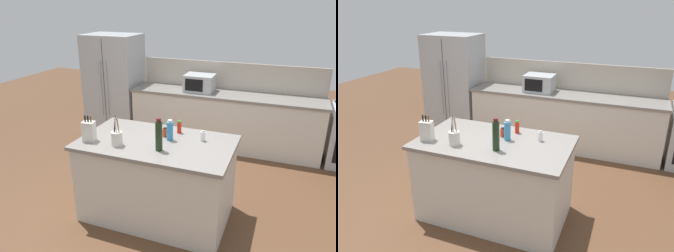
# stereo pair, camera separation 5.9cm
# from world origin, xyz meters

# --- Properties ---
(ground_plane) EXTENTS (14.00, 14.00, 0.00)m
(ground_plane) POSITION_xyz_m (0.00, 0.00, 0.00)
(ground_plane) COLOR brown
(back_counter_run) EXTENTS (3.16, 0.66, 0.94)m
(back_counter_run) POSITION_xyz_m (0.30, 2.20, 0.47)
(back_counter_run) COLOR beige
(back_counter_run) RESTS_ON ground_plane
(wall_backsplash) EXTENTS (3.12, 0.03, 0.46)m
(wall_backsplash) POSITION_xyz_m (0.30, 2.52, 1.17)
(wall_backsplash) COLOR #B2A899
(wall_backsplash) RESTS_ON back_counter_run
(kitchen_island) EXTENTS (1.68, 0.99, 0.94)m
(kitchen_island) POSITION_xyz_m (0.00, 0.00, 0.47)
(kitchen_island) COLOR beige
(kitchen_island) RESTS_ON ground_plane
(refrigerator) EXTENTS (0.97, 0.75, 1.81)m
(refrigerator) POSITION_xyz_m (-1.81, 2.25, 0.91)
(refrigerator) COLOR #ADB2B7
(refrigerator) RESTS_ON ground_plane
(microwave) EXTENTS (0.48, 0.39, 0.28)m
(microwave) POSITION_xyz_m (-0.14, 2.20, 1.08)
(microwave) COLOR #ADB2B7
(microwave) RESTS_ON back_counter_run
(knife_block) EXTENTS (0.14, 0.12, 0.29)m
(knife_block) POSITION_xyz_m (-0.68, -0.25, 1.05)
(knife_block) COLOR beige
(knife_block) RESTS_ON kitchen_island
(utensil_crock) EXTENTS (0.12, 0.12, 0.32)m
(utensil_crock) POSITION_xyz_m (-0.35, -0.25, 1.02)
(utensil_crock) COLOR beige
(utensil_crock) RESTS_ON kitchen_island
(dish_soap_bottle) EXTENTS (0.07, 0.07, 0.23)m
(dish_soap_bottle) POSITION_xyz_m (0.12, 0.08, 1.05)
(dish_soap_bottle) COLOR #3384BC
(dish_soap_bottle) RESTS_ON kitchen_island
(hot_sauce_bottle) EXTENTS (0.05, 0.05, 0.15)m
(hot_sauce_bottle) POSITION_xyz_m (0.15, 0.31, 1.01)
(hot_sauce_bottle) COLOR red
(hot_sauce_bottle) RESTS_ON kitchen_island
(wine_bottle) EXTENTS (0.07, 0.07, 0.35)m
(wine_bottle) POSITION_xyz_m (0.11, -0.20, 1.10)
(wine_bottle) COLOR black
(wine_bottle) RESTS_ON kitchen_island
(salt_shaker) EXTENTS (0.05, 0.05, 0.12)m
(salt_shaker) POSITION_xyz_m (0.47, 0.19, 1.00)
(salt_shaker) COLOR silver
(salt_shaker) RESTS_ON kitchen_island
(spice_jar_paprika) EXTENTS (0.06, 0.06, 0.11)m
(spice_jar_paprika) POSITION_xyz_m (0.04, 0.15, 0.99)
(spice_jar_paprika) COLOR #B73D1E
(spice_jar_paprika) RESTS_ON kitchen_island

